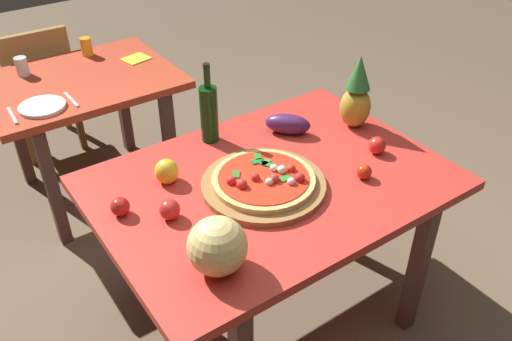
# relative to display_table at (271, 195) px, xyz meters

# --- Properties ---
(ground_plane) EXTENTS (10.00, 10.00, 0.00)m
(ground_plane) POSITION_rel_display_table_xyz_m (0.00, 0.00, -0.65)
(ground_plane) COLOR brown
(display_table) EXTENTS (1.35, 0.98, 0.73)m
(display_table) POSITION_rel_display_table_xyz_m (0.00, 0.00, 0.00)
(display_table) COLOR brown
(display_table) RESTS_ON ground_plane
(background_table) EXTENTS (0.98, 0.76, 0.73)m
(background_table) POSITION_rel_display_table_xyz_m (-0.30, 1.31, -0.03)
(background_table) COLOR brown
(background_table) RESTS_ON ground_plane
(dining_chair) EXTENTS (0.40, 0.40, 0.85)m
(dining_chair) POSITION_rel_display_table_xyz_m (-0.39, 1.92, -0.17)
(dining_chair) COLOR olive
(dining_chair) RESTS_ON ground_plane
(pizza_board) EXTENTS (0.48, 0.48, 0.02)m
(pizza_board) POSITION_rel_display_table_xyz_m (-0.06, -0.03, 0.09)
(pizza_board) COLOR olive
(pizza_board) RESTS_ON display_table
(pizza) EXTENTS (0.39, 0.39, 0.06)m
(pizza) POSITION_rel_display_table_xyz_m (-0.06, -0.03, 0.12)
(pizza) COLOR #DDAF62
(pizza) RESTS_ON pizza_board
(wine_bottle) EXTENTS (0.08, 0.08, 0.35)m
(wine_bottle) POSITION_rel_display_table_xyz_m (-0.05, 0.39, 0.21)
(wine_bottle) COLOR #0E3812
(wine_bottle) RESTS_ON display_table
(pineapple_left) EXTENTS (0.14, 0.14, 0.33)m
(pineapple_left) POSITION_rel_display_table_xyz_m (0.55, 0.12, 0.23)
(pineapple_left) COLOR #B1942F
(pineapple_left) RESTS_ON display_table
(melon) EXTENTS (0.19, 0.19, 0.19)m
(melon) POSITION_rel_display_table_xyz_m (-0.42, -0.29, 0.17)
(melon) COLOR #E3CA77
(melon) RESTS_ON display_table
(bell_pepper) EXTENTS (0.09, 0.09, 0.10)m
(bell_pepper) POSITION_rel_display_table_xyz_m (-0.34, 0.22, 0.12)
(bell_pepper) COLOR yellow
(bell_pepper) RESTS_ON display_table
(eggplant) EXTENTS (0.20, 0.21, 0.09)m
(eggplant) POSITION_rel_display_table_xyz_m (0.26, 0.24, 0.12)
(eggplant) COLOR #4B1F4D
(eggplant) RESTS_ON display_table
(tomato_beside_pepper) EXTENTS (0.08, 0.08, 0.08)m
(tomato_beside_pepper) POSITION_rel_display_table_xyz_m (-0.43, 0.01, 0.12)
(tomato_beside_pepper) COLOR red
(tomato_beside_pepper) RESTS_ON display_table
(tomato_by_bottle) EXTENTS (0.07, 0.07, 0.07)m
(tomato_by_bottle) POSITION_rel_display_table_xyz_m (-0.57, 0.13, 0.11)
(tomato_by_bottle) COLOR red
(tomato_by_bottle) RESTS_ON display_table
(tomato_at_corner) EXTENTS (0.06, 0.06, 0.06)m
(tomato_at_corner) POSITION_rel_display_table_xyz_m (0.30, -0.20, 0.11)
(tomato_at_corner) COLOR red
(tomato_at_corner) RESTS_ON display_table
(tomato_near_board) EXTENTS (0.07, 0.07, 0.07)m
(tomato_near_board) POSITION_rel_display_table_xyz_m (0.47, -0.10, 0.11)
(tomato_near_board) COLOR red
(tomato_near_board) RESTS_ON display_table
(drinking_glass_juice) EXTENTS (0.06, 0.06, 0.10)m
(drinking_glass_juice) POSITION_rel_display_table_xyz_m (-0.15, 1.59, 0.13)
(drinking_glass_juice) COLOR #F4A228
(drinking_glass_juice) RESTS_ON background_table
(drinking_glass_water) EXTENTS (0.07, 0.07, 0.10)m
(drinking_glass_water) POSITION_rel_display_table_xyz_m (-0.53, 1.52, 0.13)
(drinking_glass_water) COLOR silver
(drinking_glass_water) RESTS_ON background_table
(dinner_plate) EXTENTS (0.22, 0.22, 0.02)m
(dinner_plate) POSITION_rel_display_table_xyz_m (-0.56, 1.09, 0.09)
(dinner_plate) COLOR white
(dinner_plate) RESTS_ON background_table
(fork_utensil) EXTENTS (0.02, 0.18, 0.01)m
(fork_utensil) POSITION_rel_display_table_xyz_m (-0.70, 1.09, 0.08)
(fork_utensil) COLOR silver
(fork_utensil) RESTS_ON background_table
(knife_utensil) EXTENTS (0.02, 0.18, 0.01)m
(knife_utensil) POSITION_rel_display_table_xyz_m (-0.42, 1.09, 0.08)
(knife_utensil) COLOR silver
(knife_utensil) RESTS_ON background_table
(napkin_folded) EXTENTS (0.16, 0.15, 0.01)m
(napkin_folded) POSITION_rel_display_table_xyz_m (0.05, 1.37, 0.08)
(napkin_folded) COLOR yellow
(napkin_folded) RESTS_ON background_table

